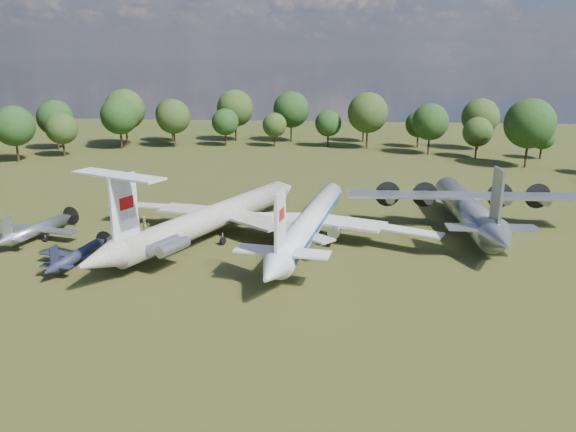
# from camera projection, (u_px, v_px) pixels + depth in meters

# --- Properties ---
(ground) EXTENTS (300.00, 300.00, 0.00)m
(ground) POSITION_uv_depth(u_px,v_px,m) (223.00, 242.00, 78.54)
(ground) COLOR #283E14
(ground) RESTS_ON ground
(il62_airliner) EXTENTS (55.06, 60.79, 4.86)m
(il62_airliner) POSITION_uv_depth(u_px,v_px,m) (214.00, 222.00, 79.72)
(il62_airliner) COLOR beige
(il62_airliner) RESTS_ON ground
(tu104_jet) EXTENTS (42.30, 52.32, 4.76)m
(tu104_jet) POSITION_uv_depth(u_px,v_px,m) (311.00, 226.00, 77.77)
(tu104_jet) COLOR white
(tu104_jet) RESTS_ON ground
(an12_transport) EXTENTS (36.78, 40.74, 5.17)m
(an12_transport) POSITION_uv_depth(u_px,v_px,m) (467.00, 213.00, 83.43)
(an12_transport) COLOR #A1A3A9
(an12_transport) RESTS_ON ground
(small_prop_west) EXTENTS (12.01, 15.26, 2.06)m
(small_prop_west) POSITION_uv_depth(u_px,v_px,m) (78.00, 258.00, 69.54)
(small_prop_west) COLOR #161D31
(small_prop_west) RESTS_ON ground
(small_prop_northwest) EXTENTS (15.26, 18.67, 2.42)m
(small_prop_northwest) POSITION_uv_depth(u_px,v_px,m) (38.00, 232.00, 79.15)
(small_prop_northwest) COLOR #9B9EA3
(small_prop_northwest) RESTS_ON ground
(person_on_il62) EXTENTS (0.77, 0.76, 1.79)m
(person_on_il62) POSITION_uv_depth(u_px,v_px,m) (144.00, 223.00, 67.46)
(person_on_il62) COLOR olive
(person_on_il62) RESTS_ON il62_airliner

